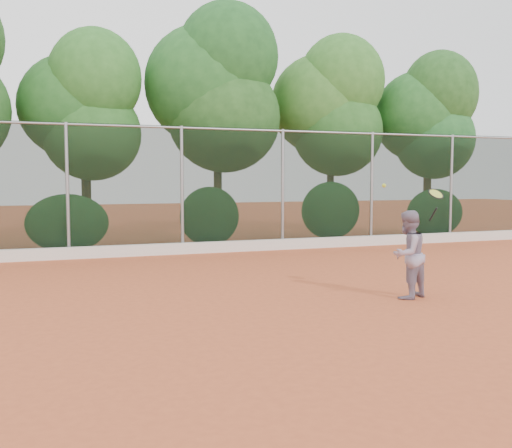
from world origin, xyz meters
name	(u,v)px	position (x,y,z in m)	size (l,w,h in m)	color
ground	(277,305)	(0.00, 0.00, 0.00)	(80.00, 80.00, 0.00)	#BF542D
concrete_curb	(184,248)	(0.00, 6.82, 0.15)	(24.00, 0.20, 0.30)	silver
tennis_player	(408,255)	(2.31, -0.26, 0.76)	(0.74, 0.57, 1.51)	gray
chainlink_fence	(182,186)	(0.00, 7.00, 1.86)	(24.09, 0.09, 3.50)	black
foliage_backdrop	(149,101)	(-0.55, 8.98, 4.40)	(23.70, 3.63, 7.55)	#48311B
tennis_racket	(436,196)	(2.75, -0.39, 1.75)	(0.29, 0.28, 0.56)	black
tennis_ball_in_flight	(384,186)	(1.59, -0.62, 1.94)	(0.07, 0.07, 0.07)	#B0C82D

